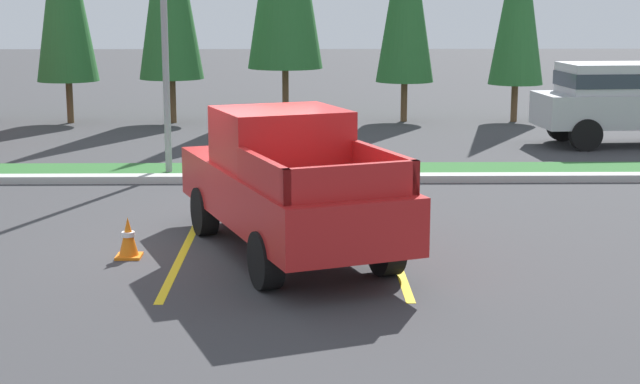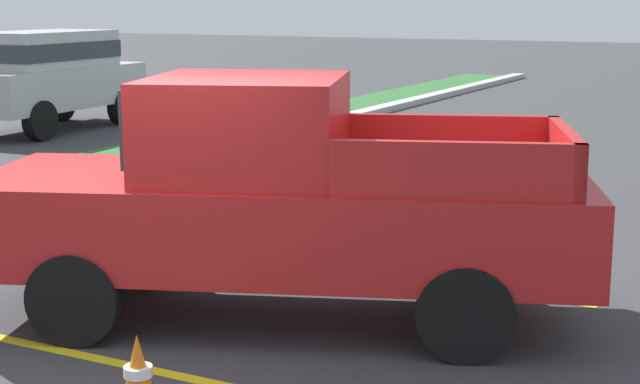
# 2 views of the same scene
# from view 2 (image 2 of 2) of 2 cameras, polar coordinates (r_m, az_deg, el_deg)

# --- Properties ---
(ground_plane) EXTENTS (120.00, 120.00, 0.00)m
(ground_plane) POSITION_cam_2_polar(r_m,az_deg,el_deg) (8.20, -8.59, -8.26)
(ground_plane) COLOR #38383A
(parking_line_near) EXTENTS (0.12, 4.80, 0.01)m
(parking_line_near) POSITION_cam_2_polar(r_m,az_deg,el_deg) (7.29, -8.31, -10.75)
(parking_line_near) COLOR yellow
(parking_line_near) RESTS_ON ground
(parking_line_far) EXTENTS (0.12, 4.80, 0.01)m
(parking_line_far) POSITION_cam_2_polar(r_m,az_deg,el_deg) (9.83, 2.27, -4.79)
(parking_line_far) COLOR yellow
(parking_line_far) RESTS_ON ground
(pickup_truck_main) EXTENTS (3.60, 5.55, 2.10)m
(pickup_truck_main) POSITION_cam_2_polar(r_m,az_deg,el_deg) (8.25, -2.60, -0.51)
(pickup_truck_main) COLOR black
(pickup_truck_main) RESTS_ON ground
(suv_distant) EXTENTS (4.72, 2.22, 2.10)m
(suv_distant) POSITION_cam_2_polar(r_m,az_deg,el_deg) (21.26, -15.89, 6.84)
(suv_distant) COLOR black
(suv_distant) RESTS_ON ground
(traffic_cone) EXTENTS (0.36, 0.36, 0.60)m
(traffic_cone) POSITION_cam_2_polar(r_m,az_deg,el_deg) (6.51, -10.73, -10.87)
(traffic_cone) COLOR orange
(traffic_cone) RESTS_ON ground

